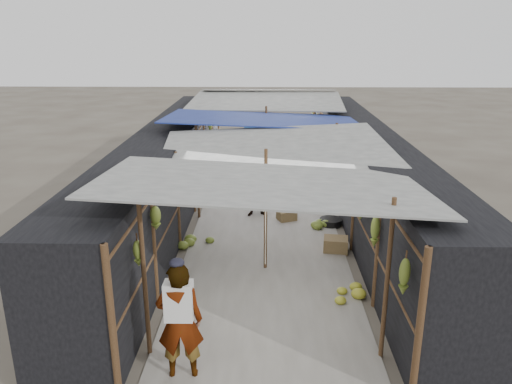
# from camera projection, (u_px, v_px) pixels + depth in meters

# --- Properties ---
(ground) EXTENTS (80.00, 80.00, 0.00)m
(ground) POSITION_uv_depth(u_px,v_px,m) (265.00, 355.00, 7.78)
(ground) COLOR #6B6356
(ground) RESTS_ON ground
(aisle_slab) EXTENTS (3.60, 16.00, 0.02)m
(aisle_slab) POSITION_uv_depth(u_px,v_px,m) (266.00, 211.00, 13.97)
(aisle_slab) COLOR #9E998E
(aisle_slab) RESTS_ON ground
(stall_left) EXTENTS (1.40, 15.00, 2.30)m
(stall_left) POSITION_uv_depth(u_px,v_px,m) (167.00, 172.00, 13.67)
(stall_left) COLOR black
(stall_left) RESTS_ON ground
(stall_right) EXTENTS (1.40, 15.00, 2.30)m
(stall_right) POSITION_uv_depth(u_px,v_px,m) (365.00, 173.00, 13.57)
(stall_right) COLOR black
(stall_right) RESTS_ON ground
(crate_near) EXTENTS (0.57, 0.51, 0.28)m
(crate_near) POSITION_uv_depth(u_px,v_px,m) (287.00, 215.00, 13.30)
(crate_near) COLOR olive
(crate_near) RESTS_ON ground
(crate_mid) EXTENTS (0.60, 0.51, 0.33)m
(crate_mid) POSITION_uv_depth(u_px,v_px,m) (336.00, 245.00, 11.41)
(crate_mid) COLOR olive
(crate_mid) RESTS_ON ground
(crate_back) EXTENTS (0.49, 0.43, 0.27)m
(crate_back) POSITION_uv_depth(u_px,v_px,m) (232.00, 162.00, 18.84)
(crate_back) COLOR olive
(crate_back) RESTS_ON ground
(black_basin) EXTENTS (0.58, 0.58, 0.17)m
(black_basin) POSITION_uv_depth(u_px,v_px,m) (331.00, 222.00, 12.98)
(black_basin) COLOR black
(black_basin) RESTS_ON ground
(vendor_elderly) EXTENTS (0.70, 0.49, 1.80)m
(vendor_elderly) POSITION_uv_depth(u_px,v_px,m) (180.00, 321.00, 7.05)
(vendor_elderly) COLOR white
(vendor_elderly) RESTS_ON ground
(shopper_blue) EXTENTS (0.74, 0.59, 1.44)m
(shopper_blue) POSITION_uv_depth(u_px,v_px,m) (260.00, 191.00, 13.42)
(shopper_blue) COLOR navy
(shopper_blue) RESTS_ON ground
(vendor_seated) EXTENTS (0.31, 0.51, 0.77)m
(vendor_seated) POSITION_uv_depth(u_px,v_px,m) (301.00, 176.00, 16.05)
(vendor_seated) COLOR #43403A
(vendor_seated) RESTS_ON ground
(market_canopy) EXTENTS (5.62, 15.20, 2.77)m
(market_canopy) POSITION_uv_depth(u_px,v_px,m) (267.00, 124.00, 13.56)
(market_canopy) COLOR brown
(market_canopy) RESTS_ON ground
(hanging_bananas) EXTENTS (3.96, 13.79, 0.86)m
(hanging_bananas) POSITION_uv_depth(u_px,v_px,m) (268.00, 153.00, 13.47)
(hanging_bananas) COLOR olive
(hanging_bananas) RESTS_ON ground
(floor_bananas) EXTENTS (3.93, 9.71, 0.35)m
(floor_bananas) POSITION_uv_depth(u_px,v_px,m) (263.00, 226.00, 12.53)
(floor_bananas) COLOR olive
(floor_bananas) RESTS_ON ground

